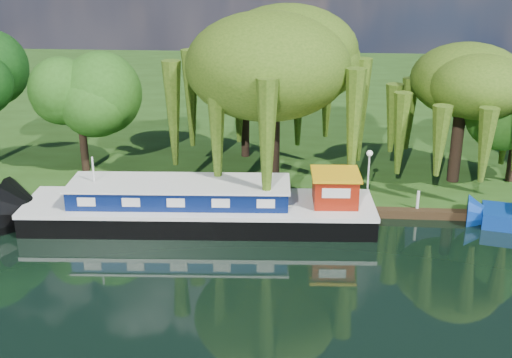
{
  "coord_description": "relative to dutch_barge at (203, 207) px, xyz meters",
  "views": [
    {
      "loc": [
        -3.26,
        -24.09,
        14.0
      ],
      "look_at": [
        -5.56,
        5.96,
        2.8
      ],
      "focal_mm": 45.0,
      "sensor_mm": 36.0,
      "label": 1
    }
  ],
  "objects": [
    {
      "name": "dutch_barge",
      "position": [
        0.0,
        0.0,
        0.0
      ],
      "size": [
        18.35,
        5.03,
        3.83
      ],
      "rotation": [
        0.0,
        0.0,
        0.05
      ],
      "color": "black",
      "rests_on": "ground"
    },
    {
      "name": "lamppost",
      "position": [
        8.9,
        4.03,
        1.47
      ],
      "size": [
        0.36,
        0.36,
        2.56
      ],
      "color": "silver",
      "rests_on": "far_bank"
    },
    {
      "name": "ground",
      "position": [
        8.4,
        -6.47,
        -0.95
      ],
      "size": [
        120.0,
        120.0,
        0.0
      ],
      "primitive_type": "plane",
      "color": "black"
    },
    {
      "name": "red_dinghy",
      "position": [
        -0.06,
        0.32,
        -0.95
      ],
      "size": [
        3.63,
        3.05,
        0.64
      ],
      "primitive_type": "imported",
      "rotation": [
        0.0,
        0.0,
        1.88
      ],
      "color": "maroon",
      "rests_on": "ground"
    },
    {
      "name": "tree_far_mid",
      "position": [
        1.31,
        10.23,
        4.88
      ],
      "size": [
        4.76,
        4.76,
        7.79
      ],
      "color": "black",
      "rests_on": "far_bank"
    },
    {
      "name": "willow_left",
      "position": [
        3.44,
        5.19,
        6.64
      ],
      "size": [
        8.2,
        8.2,
        9.83
      ],
      "color": "black",
      "rests_on": "far_bank"
    },
    {
      "name": "tree_far_left",
      "position": [
        -8.45,
        6.59,
        4.35
      ],
      "size": [
        4.39,
        4.39,
        7.08
      ],
      "color": "black",
      "rests_on": "far_bank"
    },
    {
      "name": "far_bank",
      "position": [
        8.4,
        27.53,
        -0.73
      ],
      "size": [
        120.0,
        52.0,
        0.45
      ],
      "primitive_type": "cube",
      "color": "#203E10",
      "rests_on": "ground"
    },
    {
      "name": "willow_right",
      "position": [
        14.21,
        6.42,
        4.79
      ],
      "size": [
        5.95,
        5.95,
        7.25
      ],
      "color": "black",
      "rests_on": "far_bank"
    },
    {
      "name": "mooring_posts",
      "position": [
        7.9,
        1.93,
        -0.0
      ],
      "size": [
        19.16,
        0.16,
        1.0
      ],
      "color": "silver",
      "rests_on": "far_bank"
    }
  ]
}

